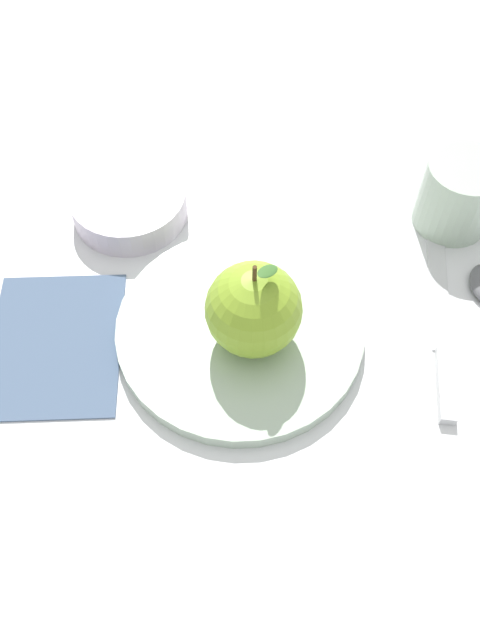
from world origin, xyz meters
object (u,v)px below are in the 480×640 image
object	(u,v)px
dinner_plate	(240,327)
side_bowl	(129,201)
knife	(442,337)
linen_napkin	(56,343)
cup	(459,192)
apple	(254,309)

from	to	relation	value
dinner_plate	side_bowl	size ratio (longest dim) A/B	1.91
dinner_plate	knife	bearing A→B (deg)	0.58
linen_napkin	dinner_plate	bearing A→B (deg)	7.58
dinner_plate	cup	distance (m)	0.26
cup	knife	bearing A→B (deg)	-99.38
side_bowl	linen_napkin	distance (m)	0.17
cup	knife	xyz separation A→B (m)	(-0.02, -0.15, -0.04)
dinner_plate	cup	world-z (taller)	cup
knife	linen_napkin	size ratio (longest dim) A/B	1.39
side_bowl	knife	distance (m)	0.34
apple	side_bowl	distance (m)	0.21
dinner_plate	side_bowl	bearing A→B (deg)	131.04
side_bowl	linen_napkin	size ratio (longest dim) A/B	0.77
dinner_plate	knife	world-z (taller)	dinner_plate
cup	linen_napkin	bearing A→B (deg)	-155.44
side_bowl	linen_napkin	xyz separation A→B (m)	(-0.05, -0.16, -0.02)
apple	cup	world-z (taller)	apple
cup	linen_napkin	distance (m)	0.42
cup	linen_napkin	world-z (taller)	cup
side_bowl	dinner_plate	bearing A→B (deg)	-48.96
dinner_plate	side_bowl	xyz separation A→B (m)	(-0.12, 0.14, 0.01)
side_bowl	knife	size ratio (longest dim) A/B	0.56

